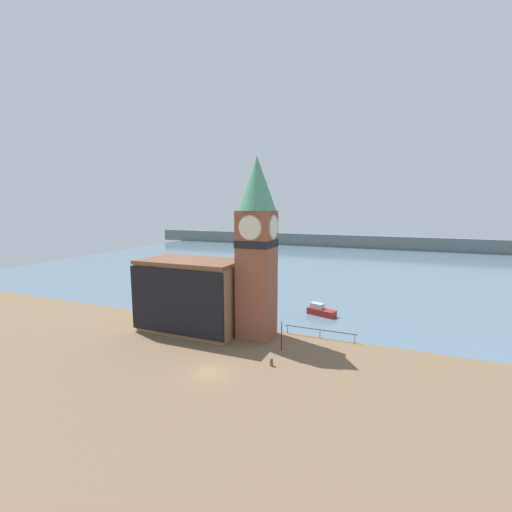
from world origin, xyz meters
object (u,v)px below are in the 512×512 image
Objects in this scene: clock_tower at (257,243)px; lamp_post at (282,330)px; pier_building at (191,295)px; mooring_bollard_near at (271,362)px; boat_near at (321,311)px.

lamp_post is (4.30, -3.01, -9.49)m from clock_tower.
clock_tower reaches higher than pier_building.
lamp_post is at bearing -34.96° from clock_tower.
lamp_post is (-0.24, 4.10, 2.03)m from mooring_bollard_near.
boat_near is 14.84m from lamp_post.
pier_building is at bearing 156.39° from mooring_bollard_near.
clock_tower is at bearing -98.11° from boat_near.
mooring_bollard_near is 4.58m from lamp_post.
mooring_bollard_near is at bearing -75.42° from boat_near.
clock_tower is 11.61m from pier_building.
pier_building reaches higher than boat_near.
clock_tower is at bearing 7.29° from pier_building.
mooring_bollard_near is 0.24× the size of lamp_post.
clock_tower is 6.44× the size of lamp_post.
lamp_post is (13.35, -1.85, -2.31)m from pier_building.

